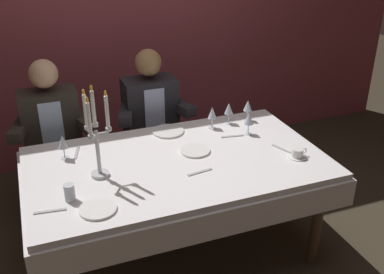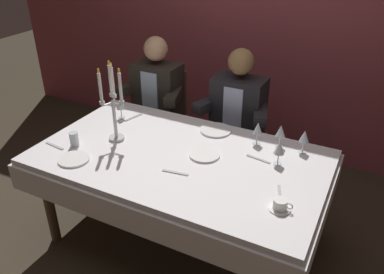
% 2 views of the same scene
% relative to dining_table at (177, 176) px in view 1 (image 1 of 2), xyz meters
% --- Properties ---
extents(ground_plane, '(12.00, 12.00, 0.00)m').
position_rel_dining_table_xyz_m(ground_plane, '(0.00, 0.00, -0.62)').
color(ground_plane, '#393123').
extents(back_wall, '(6.00, 0.12, 2.70)m').
position_rel_dining_table_xyz_m(back_wall, '(0.00, 1.66, 0.73)').
color(back_wall, '#8F3C45').
rests_on(back_wall, ground_plane).
extents(dining_table, '(1.94, 1.14, 0.74)m').
position_rel_dining_table_xyz_m(dining_table, '(0.00, 0.00, 0.00)').
color(dining_table, white).
rests_on(dining_table, ground_plane).
extents(candelabra, '(0.15, 0.17, 0.58)m').
position_rel_dining_table_xyz_m(candelabra, '(-0.50, -0.02, 0.38)').
color(candelabra, silver).
rests_on(candelabra, dining_table).
extents(dinner_plate_0, '(0.20, 0.20, 0.01)m').
position_rel_dining_table_xyz_m(dinner_plate_0, '(0.15, 0.07, 0.13)').
color(dinner_plate_0, white).
rests_on(dinner_plate_0, dining_table).
extents(dinner_plate_1, '(0.23, 0.23, 0.01)m').
position_rel_dining_table_xyz_m(dinner_plate_1, '(0.08, 0.42, 0.13)').
color(dinner_plate_1, white).
rests_on(dinner_plate_1, dining_table).
extents(dinner_plate_2, '(0.20, 0.20, 0.01)m').
position_rel_dining_table_xyz_m(dinner_plate_2, '(-0.58, -0.37, 0.13)').
color(dinner_plate_2, white).
rests_on(dinner_plate_2, dining_table).
extents(wine_glass_0, '(0.07, 0.07, 0.16)m').
position_rel_dining_table_xyz_m(wine_glass_0, '(-0.67, 0.28, 0.23)').
color(wine_glass_0, silver).
rests_on(wine_glass_0, dining_table).
extents(wine_glass_1, '(0.07, 0.07, 0.16)m').
position_rel_dining_table_xyz_m(wine_glass_1, '(0.61, 0.19, 0.23)').
color(wine_glass_1, silver).
rests_on(wine_glass_1, dining_table).
extents(wine_glass_2, '(0.07, 0.07, 0.16)m').
position_rel_dining_table_xyz_m(wine_glass_2, '(0.41, 0.37, 0.23)').
color(wine_glass_2, silver).
rests_on(wine_glass_2, dining_table).
extents(wine_glass_3, '(0.07, 0.07, 0.16)m').
position_rel_dining_table_xyz_m(wine_glass_3, '(0.55, 0.41, 0.23)').
color(wine_glass_3, silver).
rests_on(wine_glass_3, dining_table).
extents(wine_glass_4, '(0.07, 0.07, 0.16)m').
position_rel_dining_table_xyz_m(wine_glass_4, '(0.71, 0.41, 0.23)').
color(wine_glass_4, silver).
rests_on(wine_glass_4, dining_table).
extents(water_tumbler_0, '(0.06, 0.06, 0.10)m').
position_rel_dining_table_xyz_m(water_tumbler_0, '(-0.70, -0.22, 0.17)').
color(water_tumbler_0, silver).
rests_on(water_tumbler_0, dining_table).
extents(coffee_cup_0, '(0.13, 0.12, 0.06)m').
position_rel_dining_table_xyz_m(coffee_cup_0, '(0.75, -0.24, 0.15)').
color(coffee_cup_0, white).
rests_on(coffee_cup_0, dining_table).
extents(fork_0, '(0.17, 0.04, 0.01)m').
position_rel_dining_table_xyz_m(fork_0, '(0.08, -0.20, 0.12)').
color(fork_0, '#B7B7BC').
rests_on(fork_0, dining_table).
extents(fork_1, '(0.06, 0.17, 0.01)m').
position_rel_dining_table_xyz_m(fork_1, '(-0.59, 0.33, 0.12)').
color(fork_1, '#B7B7BC').
rests_on(fork_1, dining_table).
extents(knife_2, '(0.08, 0.18, 0.01)m').
position_rel_dining_table_xyz_m(knife_2, '(0.71, -0.13, 0.12)').
color(knife_2, '#B7B7BC').
rests_on(knife_2, dining_table).
extents(fork_3, '(0.17, 0.04, 0.01)m').
position_rel_dining_table_xyz_m(fork_3, '(-0.82, -0.29, 0.12)').
color(fork_3, '#B7B7BC').
rests_on(fork_3, dining_table).
extents(spoon_4, '(0.17, 0.05, 0.01)m').
position_rel_dining_table_xyz_m(spoon_4, '(0.48, 0.19, 0.12)').
color(spoon_4, '#B7B7BC').
rests_on(spoon_4, dining_table).
extents(seated_diner_0, '(0.63, 0.48, 1.24)m').
position_rel_dining_table_xyz_m(seated_diner_0, '(-0.71, 0.89, 0.11)').
color(seated_diner_0, brown).
rests_on(seated_diner_0, ground_plane).
extents(seated_diner_1, '(0.63, 0.48, 1.24)m').
position_rel_dining_table_xyz_m(seated_diner_1, '(0.07, 0.89, 0.11)').
color(seated_diner_1, brown).
rests_on(seated_diner_1, ground_plane).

